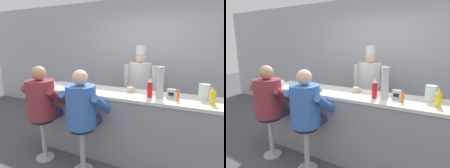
% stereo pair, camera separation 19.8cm
% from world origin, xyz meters
% --- Properties ---
extents(ground_plane, '(20.00, 20.00, 0.00)m').
position_xyz_m(ground_plane, '(0.00, 0.00, 0.00)').
color(ground_plane, '#4C4C51').
extents(wall_back, '(10.00, 0.06, 2.70)m').
position_xyz_m(wall_back, '(0.00, 1.93, 1.35)').
color(wall_back, '#B2B7BC').
rests_on(wall_back, ground_plane).
extents(diner_counter, '(2.80, 0.63, 1.02)m').
position_xyz_m(diner_counter, '(0.00, 0.31, 0.51)').
color(diner_counter, gray).
rests_on(diner_counter, ground_plane).
extents(ketchup_bottle_red, '(0.07, 0.07, 0.26)m').
position_xyz_m(ketchup_bottle_red, '(0.43, 0.23, 1.14)').
color(ketchup_bottle_red, red).
rests_on(ketchup_bottle_red, diner_counter).
extents(mustard_bottle_yellow, '(0.07, 0.07, 0.21)m').
position_xyz_m(mustard_bottle_yellow, '(1.17, 0.24, 1.11)').
color(mustard_bottle_yellow, yellow).
rests_on(mustard_bottle_yellow, diner_counter).
extents(hot_sauce_bottle_orange, '(0.03, 0.03, 0.15)m').
position_xyz_m(hot_sauce_bottle_orange, '(0.79, 0.21, 1.09)').
color(hot_sauce_bottle_orange, orange).
rests_on(hot_sauce_bottle_orange, diner_counter).
extents(water_pitcher_clear, '(0.16, 0.14, 0.20)m').
position_xyz_m(water_pitcher_clear, '(1.09, 0.43, 1.12)').
color(water_pitcher_clear, silver).
rests_on(water_pitcher_clear, diner_counter).
extents(breakfast_plate, '(0.24, 0.24, 0.05)m').
position_xyz_m(breakfast_plate, '(-0.72, 0.21, 1.03)').
color(breakfast_plate, white).
rests_on(breakfast_plate, diner_counter).
extents(cereal_bowl, '(0.16, 0.16, 0.05)m').
position_xyz_m(cereal_bowl, '(-0.44, 0.16, 1.04)').
color(cereal_bowl, '#4C7FB7').
rests_on(cereal_bowl, diner_counter).
extents(coffee_mug_tan, '(0.14, 0.09, 0.08)m').
position_xyz_m(coffee_mug_tan, '(0.11, 0.38, 1.06)').
color(coffee_mug_tan, beige).
rests_on(coffee_mug_tan, diner_counter).
extents(coffee_mug_white, '(0.14, 0.09, 0.09)m').
position_xyz_m(coffee_mug_white, '(-1.20, 0.19, 1.06)').
color(coffee_mug_white, white).
rests_on(coffee_mug_white, diner_counter).
extents(cup_stack_steel, '(0.11, 0.11, 0.41)m').
position_xyz_m(cup_stack_steel, '(0.55, 0.27, 1.22)').
color(cup_stack_steel, '#B7BABF').
rests_on(cup_stack_steel, diner_counter).
extents(napkin_dispenser_chrome, '(0.11, 0.07, 0.12)m').
position_xyz_m(napkin_dispenser_chrome, '(0.70, 0.31, 1.08)').
color(napkin_dispenser_chrome, silver).
rests_on(napkin_dispenser_chrome, diner_counter).
extents(diner_seated_maroon, '(0.60, 0.59, 1.42)m').
position_xyz_m(diner_seated_maroon, '(-1.02, -0.22, 0.89)').
color(diner_seated_maroon, '#B2B5BA').
rests_on(diner_seated_maroon, ground_plane).
extents(diner_seated_blue, '(0.59, 0.58, 1.40)m').
position_xyz_m(diner_seated_blue, '(-0.33, -0.23, 0.88)').
color(diner_seated_blue, '#B2B5BA').
rests_on(diner_seated_blue, ground_plane).
extents(cook_in_whites_near, '(0.66, 0.42, 1.69)m').
position_xyz_m(cook_in_whites_near, '(-0.02, 1.30, 0.93)').
color(cook_in_whites_near, '#232328').
rests_on(cook_in_whites_near, ground_plane).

